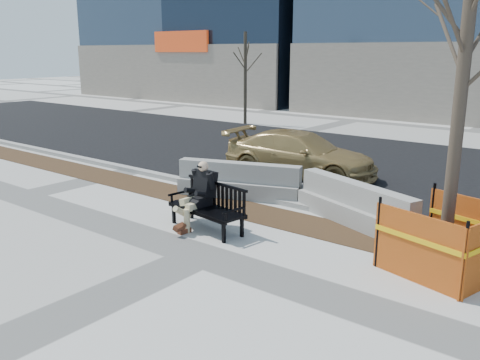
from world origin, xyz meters
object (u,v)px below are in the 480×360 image
(seated_man, at_px, (201,226))
(jersey_barrier_right, at_px, (354,223))
(bench, at_px, (207,230))
(jersey_barrier_left, at_px, (239,197))
(tree_fence, at_px, (442,270))
(sedan, at_px, (300,176))

(seated_man, height_order, jersey_barrier_right, seated_man)
(bench, xyz_separation_m, jersey_barrier_left, (-0.99, 2.32, 0.00))
(jersey_barrier_right, bearing_deg, tree_fence, -8.84)
(tree_fence, xyz_separation_m, sedan, (-5.41, 4.19, 0.00))
(seated_man, xyz_separation_m, jersey_barrier_left, (-0.74, 2.23, 0.00))
(bench, xyz_separation_m, jersey_barrier_right, (2.21, 2.24, 0.00))
(tree_fence, distance_m, sedan, 6.84)
(seated_man, height_order, tree_fence, tree_fence)
(bench, relative_size, tree_fence, 0.30)
(jersey_barrier_left, xyz_separation_m, jersey_barrier_right, (3.20, -0.08, 0.00))
(seated_man, bearing_deg, bench, -10.89)
(tree_fence, xyz_separation_m, jersey_barrier_left, (-5.44, 1.36, 0.00))
(sedan, bearing_deg, jersey_barrier_right, -138.41)
(jersey_barrier_left, relative_size, jersey_barrier_right, 0.99)
(bench, distance_m, seated_man, 0.26)
(tree_fence, bearing_deg, sedan, 142.27)
(seated_man, xyz_separation_m, tree_fence, (4.70, 0.87, 0.00))
(bench, height_order, jersey_barrier_right, bench)
(jersey_barrier_left, bearing_deg, bench, -86.03)
(seated_man, relative_size, jersey_barrier_left, 0.44)
(jersey_barrier_right, bearing_deg, jersey_barrier_left, -160.39)
(jersey_barrier_left, distance_m, jersey_barrier_right, 3.20)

